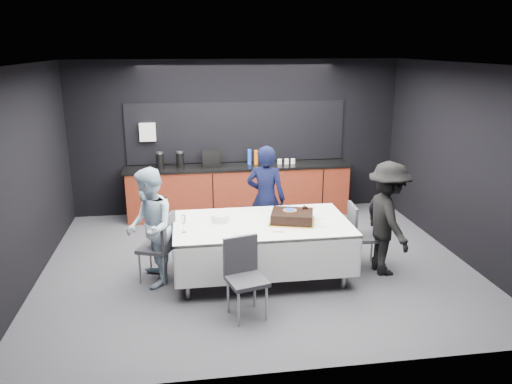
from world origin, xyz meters
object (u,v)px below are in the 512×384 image
at_px(chair_near, 244,271).
at_px(person_right, 387,219).
at_px(person_left, 150,228).
at_px(party_table, 262,232).
at_px(chair_right, 359,231).
at_px(cake_assembly, 292,217).
at_px(chair_left, 161,243).
at_px(person_center, 266,199).
at_px(champagne_flute, 183,220).
at_px(plate_stack, 220,218).

bearing_deg(chair_near, person_right, 21.76).
bearing_deg(person_left, party_table, 83.08).
height_order(party_table, chair_right, chair_right).
xyz_separation_m(cake_assembly, person_right, (1.30, -0.07, -0.07)).
xyz_separation_m(chair_left, person_center, (1.54, 0.83, 0.28)).
relative_size(cake_assembly, chair_right, 0.75).
distance_m(person_left, person_right, 3.16).
bearing_deg(champagne_flute, person_center, 42.81).
xyz_separation_m(plate_stack, person_left, (-0.92, -0.11, -0.05)).
height_order(person_left, person_right, person_right).
height_order(plate_stack, chair_left, chair_left).
distance_m(cake_assembly, person_center, 0.98).
xyz_separation_m(chair_left, chair_near, (0.97, -1.02, 0.00)).
xyz_separation_m(party_table, chair_near, (-0.35, -0.94, -0.11)).
bearing_deg(person_center, party_table, 99.49).
bearing_deg(champagne_flute, person_left, 152.03).
relative_size(champagne_flute, person_right, 0.14).
relative_size(chair_right, person_center, 0.57).
relative_size(person_center, person_left, 1.05).
relative_size(plate_stack, chair_right, 0.26).
height_order(chair_right, chair_near, same).
xyz_separation_m(chair_near, person_left, (-1.10, 0.94, 0.24)).
distance_m(person_center, person_left, 1.90).
bearing_deg(cake_assembly, person_center, 101.29).
height_order(cake_assembly, plate_stack, cake_assembly).
height_order(party_table, plate_stack, plate_stack).
bearing_deg(party_table, person_center, 76.97).
relative_size(party_table, person_center, 1.42).
height_order(party_table, chair_near, chair_near).
bearing_deg(party_table, chair_near, -110.56).
xyz_separation_m(champagne_flute, person_right, (2.72, 0.11, -0.16)).
bearing_deg(plate_stack, person_center, 47.00).
relative_size(party_table, chair_left, 2.51).
xyz_separation_m(chair_right, person_right, (0.30, -0.21, 0.25)).
xyz_separation_m(plate_stack, champagne_flute, (-0.48, -0.34, 0.11)).
distance_m(champagne_flute, chair_left, 0.59).
bearing_deg(person_right, champagne_flute, 88.63).
height_order(person_center, person_right, person_center).
height_order(plate_stack, chair_near, chair_near).
height_order(cake_assembly, person_center, person_center).
bearing_deg(chair_right, person_center, 145.43).
height_order(cake_assembly, chair_right, cake_assembly).
distance_m(chair_near, person_left, 1.47).
distance_m(champagne_flute, chair_right, 2.48).
bearing_deg(chair_near, plate_stack, 100.07).
xyz_separation_m(cake_assembly, person_center, (-0.19, 0.96, -0.04)).
height_order(champagne_flute, person_left, person_left).
xyz_separation_m(party_table, person_center, (0.21, 0.91, 0.17)).
relative_size(cake_assembly, person_left, 0.44).
distance_m(plate_stack, chair_near, 1.11).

